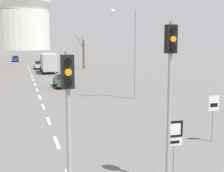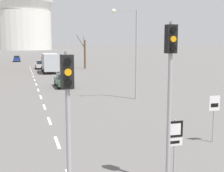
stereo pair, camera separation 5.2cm
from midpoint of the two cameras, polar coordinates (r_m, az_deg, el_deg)
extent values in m
cube|color=silver|center=(16.30, -9.90, -10.10)|extent=(0.16, 2.00, 0.01)
cube|color=silver|center=(20.60, -11.30, -6.26)|extent=(0.16, 2.00, 0.01)
cube|color=silver|center=(24.98, -12.20, -3.76)|extent=(0.16, 2.00, 0.01)
cube|color=silver|center=(29.39, -12.83, -2.00)|extent=(0.16, 2.00, 0.01)
cube|color=silver|center=(33.83, -13.30, -0.71)|extent=(0.16, 2.00, 0.01)
cube|color=silver|center=(38.28, -13.65, 0.29)|extent=(0.16, 2.00, 0.01)
cube|color=silver|center=(42.74, -13.93, 1.08)|extent=(0.16, 2.00, 0.01)
cube|color=silver|center=(47.21, -14.16, 1.72)|extent=(0.16, 2.00, 0.01)
cube|color=silver|center=(51.68, -14.35, 2.24)|extent=(0.16, 2.00, 0.01)
cube|color=silver|center=(56.16, -14.51, 2.69)|extent=(0.16, 2.00, 0.01)
cube|color=silver|center=(60.64, -14.65, 3.07)|extent=(0.16, 2.00, 0.01)
cube|color=silver|center=(65.12, -14.76, 3.39)|extent=(0.16, 2.00, 0.01)
cylinder|color=#9E9EA3|center=(11.03, 10.55, -3.52)|extent=(0.14, 0.14, 5.73)
cube|color=black|center=(10.81, 10.86, 8.43)|extent=(0.36, 0.28, 0.96)
cylinder|color=black|center=(10.67, 11.33, 10.03)|extent=(0.20, 0.06, 0.20)
cylinder|color=orange|center=(10.66, 11.28, 8.43)|extent=(0.20, 0.06, 0.20)
cylinder|color=black|center=(10.66, 11.24, 6.83)|extent=(0.20, 0.06, 0.20)
cylinder|color=#9E9EA3|center=(9.29, -7.82, -8.63)|extent=(0.14, 0.14, 4.80)
cube|color=black|center=(8.94, -8.04, 2.62)|extent=(0.36, 0.28, 0.96)
cylinder|color=black|center=(8.75, -7.92, 4.45)|extent=(0.20, 0.06, 0.20)
cylinder|color=orange|center=(8.77, -7.88, 2.52)|extent=(0.20, 0.06, 0.20)
cylinder|color=black|center=(8.81, -7.85, 0.59)|extent=(0.20, 0.06, 0.20)
cylinder|color=#9E9EA3|center=(11.80, 11.45, -11.44)|extent=(0.07, 0.07, 2.29)
cube|color=black|center=(11.55, 11.61, -7.74)|extent=(0.60, 0.03, 0.60)
cube|color=white|center=(11.53, 11.65, -7.76)|extent=(0.42, 0.01, 0.42)
cube|color=white|center=(11.68, 11.54, -10.00)|extent=(0.60, 0.03, 0.28)
cube|color=black|center=(11.67, 11.59, -10.03)|extent=(0.36, 0.01, 0.10)
cylinder|color=#9E9EA3|center=(16.59, 18.16, -5.69)|extent=(0.07, 0.07, 2.44)
cube|color=white|center=(16.41, 18.32, -3.02)|extent=(0.60, 0.03, 0.76)
cube|color=black|center=(16.41, 18.34, -3.36)|extent=(0.42, 0.01, 0.19)
cylinder|color=#9E9EA3|center=(27.45, 4.53, 5.65)|extent=(0.16, 0.16, 7.79)
cube|color=#9E9EA3|center=(27.21, 2.51, 13.64)|extent=(2.09, 0.10, 0.10)
sphere|color=#F2EAC6|center=(26.88, 0.34, 13.54)|extent=(0.36, 0.36, 0.36)
cube|color=silver|center=(59.95, -12.85, 3.69)|extent=(1.83, 3.91, 0.60)
cube|color=#1E232D|center=(59.71, -12.86, 4.26)|extent=(1.55, 1.88, 0.63)
cylinder|color=black|center=(61.14, -13.72, 3.46)|extent=(0.18, 0.70, 0.70)
cylinder|color=black|center=(61.23, -12.11, 3.52)|extent=(0.18, 0.70, 0.70)
cylinder|color=black|center=(58.72, -13.62, 3.28)|extent=(0.18, 0.70, 0.70)
cylinder|color=black|center=(58.82, -11.93, 3.35)|extent=(0.18, 0.70, 0.70)
cube|color=navy|center=(83.89, -16.98, 4.76)|extent=(1.63, 4.46, 0.69)
cube|color=#1E232D|center=(83.64, -17.00, 5.17)|extent=(1.38, 2.14, 0.54)
cylinder|color=black|center=(85.30, -17.48, 4.55)|extent=(0.18, 0.63, 0.63)
cylinder|color=black|center=(85.28, -16.45, 4.60)|extent=(0.18, 0.63, 0.63)
cylinder|color=black|center=(82.54, -17.52, 4.44)|extent=(0.18, 0.63, 0.63)
cylinder|color=black|center=(82.52, -16.45, 4.49)|extent=(0.18, 0.63, 0.63)
cube|color=black|center=(68.54, -11.63, 4.21)|extent=(1.72, 4.28, 0.57)
cube|color=#1E232D|center=(68.29, -11.63, 4.67)|extent=(1.46, 2.06, 0.55)
cylinder|color=black|center=(69.82, -12.38, 4.03)|extent=(0.18, 0.63, 0.63)
cylinder|color=black|center=(69.95, -11.06, 4.07)|extent=(0.18, 0.63, 0.63)
cylinder|color=black|center=(67.18, -12.22, 3.88)|extent=(0.18, 0.63, 0.63)
cylinder|color=black|center=(67.31, -10.85, 3.93)|extent=(0.18, 0.63, 0.63)
cube|color=#2D4C33|center=(35.50, -8.81, 0.88)|extent=(1.69, 4.37, 0.68)
cube|color=#1E232D|center=(35.21, -8.79, 1.82)|extent=(1.44, 2.10, 0.54)
cylinder|color=black|center=(36.78, -10.30, 0.56)|extent=(0.18, 0.62, 0.62)
cylinder|color=black|center=(36.98, -7.85, 0.65)|extent=(0.18, 0.62, 0.62)
cylinder|color=black|center=(34.11, -9.83, -0.01)|extent=(0.18, 0.62, 0.62)
cylinder|color=black|center=(34.32, -7.19, 0.09)|extent=(0.18, 0.62, 0.62)
cube|color=#333842|center=(55.02, -11.52, 4.23)|extent=(2.20, 2.00, 2.10)
cube|color=#B2B7BC|center=(51.42, -11.20, 4.31)|extent=(2.30, 5.20, 2.70)
cylinder|color=black|center=(55.02, -12.64, 3.10)|extent=(0.24, 0.88, 0.88)
cylinder|color=black|center=(55.20, -10.35, 3.18)|extent=(0.24, 0.88, 0.88)
cylinder|color=black|center=(50.02, -12.26, 2.63)|extent=(0.24, 0.88, 0.88)
cylinder|color=black|center=(50.22, -9.76, 2.72)|extent=(0.24, 0.88, 0.88)
cylinder|color=brown|center=(59.39, -4.96, 5.78)|extent=(0.38, 0.38, 5.36)
cylinder|color=brown|center=(59.90, -5.11, 8.46)|extent=(0.15, 1.23, 1.34)
cylinder|color=brown|center=(59.69, -5.75, 8.14)|extent=(1.49, 1.14, 2.51)
cylinder|color=brown|center=(60.12, -4.95, 6.94)|extent=(0.43, 1.59, 1.56)
cylinder|color=silver|center=(205.22, -15.97, 9.65)|extent=(34.96, 34.96, 23.31)
camera|label=1|loc=(0.03, -89.86, 0.02)|focal=50.00mm
camera|label=2|loc=(0.03, 90.14, -0.02)|focal=50.00mm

